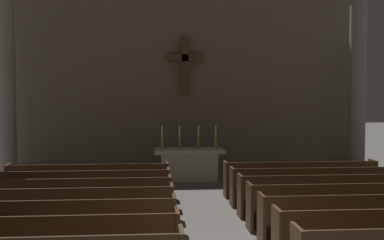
{
  "coord_description": "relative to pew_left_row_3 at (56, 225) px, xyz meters",
  "views": [
    {
      "loc": [
        -1.14,
        -6.14,
        2.68
      ],
      "look_at": [
        0.0,
        7.67,
        1.98
      ],
      "focal_mm": 44.66,
      "sensor_mm": 36.0,
      "label": 1
    }
  ],
  "objects": [
    {
      "name": "pew_left_row_5",
      "position": [
        0.0,
        2.09,
        0.0
      ],
      "size": [
        4.09,
        0.5,
        0.95
      ],
      "color": "#422B19",
      "rests_on": "ground"
    },
    {
      "name": "altar",
      "position": [
        2.79,
        6.77,
        0.06
      ],
      "size": [
        2.2,
        0.9,
        1.01
      ],
      "color": "#BCB7AD",
      "rests_on": "ground"
    },
    {
      "name": "column_left_fourth",
      "position": [
        -3.03,
        7.57,
        2.63
      ],
      "size": [
        0.86,
        0.86,
        6.39
      ],
      "color": "gray",
      "rests_on": "ground"
    },
    {
      "name": "candlestick_inner_left",
      "position": [
        2.49,
        6.77,
        0.77
      ],
      "size": [
        0.16,
        0.16,
        0.74
      ],
      "color": "#B79338",
      "rests_on": "altar"
    },
    {
      "name": "apse_with_cross",
      "position": [
        2.79,
        8.94,
        2.9
      ],
      "size": [
        12.54,
        0.5,
        6.74
      ],
      "color": "#706656",
      "rests_on": "ground"
    },
    {
      "name": "pew_right_row_6",
      "position": [
        5.58,
        3.13,
        0.0
      ],
      "size": [
        4.09,
        0.5,
        0.95
      ],
      "color": "#422B19",
      "rests_on": "ground"
    },
    {
      "name": "pew_right_row_5",
      "position": [
        5.58,
        2.09,
        0.0
      ],
      "size": [
        4.09,
        0.5,
        0.95
      ],
      "color": "#422B19",
      "rests_on": "ground"
    },
    {
      "name": "candlestick_inner_right",
      "position": [
        3.09,
        6.77,
        0.77
      ],
      "size": [
        0.16,
        0.16,
        0.74
      ],
      "color": "#B79338",
      "rests_on": "altar"
    },
    {
      "name": "pew_right_row_7",
      "position": [
        5.58,
        4.18,
        0.0
      ],
      "size": [
        4.09,
        0.5,
        0.95
      ],
      "color": "#422B19",
      "rests_on": "ground"
    },
    {
      "name": "pew_left_row_3",
      "position": [
        0.0,
        0.0,
        0.0
      ],
      "size": [
        4.09,
        0.5,
        0.95
      ],
      "color": "#422B19",
      "rests_on": "ground"
    },
    {
      "name": "pew_right_row_3",
      "position": [
        5.58,
        0.0,
        0.0
      ],
      "size": [
        4.09,
        0.5,
        0.95
      ],
      "color": "#422B19",
      "rests_on": "ground"
    },
    {
      "name": "pew_right_row_4",
      "position": [
        5.58,
        1.04,
        0.0
      ],
      "size": [
        4.09,
        0.5,
        0.95
      ],
      "color": "#422B19",
      "rests_on": "ground"
    },
    {
      "name": "column_right_fourth",
      "position": [
        8.6,
        7.57,
        2.63
      ],
      "size": [
        0.86,
        0.86,
        6.39
      ],
      "color": "gray",
      "rests_on": "ground"
    },
    {
      "name": "candlestick_outer_right",
      "position": [
        3.64,
        6.77,
        0.77
      ],
      "size": [
        0.16,
        0.16,
        0.74
      ],
      "color": "#B79338",
      "rests_on": "altar"
    },
    {
      "name": "pew_left_row_7",
      "position": [
        0.0,
        4.18,
        0.0
      ],
      "size": [
        4.09,
        0.5,
        0.95
      ],
      "color": "#422B19",
      "rests_on": "ground"
    },
    {
      "name": "candlestick_outer_left",
      "position": [
        1.94,
        6.77,
        0.77
      ],
      "size": [
        0.16,
        0.16,
        0.74
      ],
      "color": "#B79338",
      "rests_on": "altar"
    },
    {
      "name": "pew_left_row_6",
      "position": [
        0.0,
        3.13,
        0.0
      ],
      "size": [
        4.09,
        0.5,
        0.95
      ],
      "color": "#422B19",
      "rests_on": "ground"
    },
    {
      "name": "pew_left_row_4",
      "position": [
        0.0,
        1.04,
        0.0
      ],
      "size": [
        4.09,
        0.5,
        0.95
      ],
      "color": "#422B19",
      "rests_on": "ground"
    }
  ]
}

